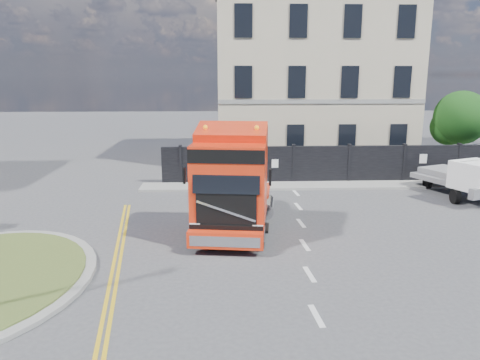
{
  "coord_description": "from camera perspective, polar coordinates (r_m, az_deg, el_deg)",
  "views": [
    {
      "loc": [
        0.07,
        -15.42,
        5.7
      ],
      "look_at": [
        0.83,
        1.87,
        1.8
      ],
      "focal_mm": 35.0,
      "sensor_mm": 36.0,
      "label": 1
    }
  ],
  "objects": [
    {
      "name": "ground",
      "position": [
        16.44,
        -2.63,
        -7.6
      ],
      "size": [
        120.0,
        120.0,
        0.0
      ],
      "primitive_type": "plane",
      "color": "#424244",
      "rests_on": "ground"
    },
    {
      "name": "pavement_far",
      "position": [
        24.9,
        11.33,
        -0.64
      ],
      "size": [
        20.0,
        1.6,
        0.12
      ],
      "primitive_type": "cube",
      "color": "gray",
      "rests_on": "ground"
    },
    {
      "name": "truck",
      "position": [
        16.81,
        -0.94,
        -0.86
      ],
      "size": [
        3.28,
        6.82,
        3.93
      ],
      "rotation": [
        0.0,
        0.0,
        -0.13
      ],
      "color": "black",
      "rests_on": "ground"
    },
    {
      "name": "flatbed_pickup",
      "position": [
        24.0,
        26.24,
        0.16
      ],
      "size": [
        3.42,
        5.05,
        1.91
      ],
      "rotation": [
        0.0,
        0.0,
        0.39
      ],
      "color": "slate",
      "rests_on": "ground"
    },
    {
      "name": "hoarding_fence",
      "position": [
        25.69,
        12.14,
        1.88
      ],
      "size": [
        18.8,
        0.25,
        2.0
      ],
      "color": "black",
      "rests_on": "ground"
    },
    {
      "name": "tree",
      "position": [
        31.12,
        25.04,
        6.63
      ],
      "size": [
        3.2,
        3.2,
        4.8
      ],
      "color": "#382619",
      "rests_on": "ground"
    },
    {
      "name": "georgian_building",
      "position": [
        32.46,
        8.21,
        12.71
      ],
      "size": [
        12.3,
        10.3,
        12.8
      ],
      "color": "#B9B093",
      "rests_on": "ground"
    }
  ]
}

